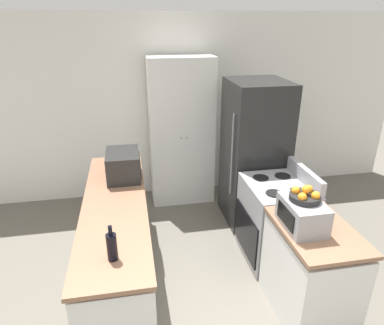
{
  "coord_description": "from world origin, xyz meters",
  "views": [
    {
      "loc": [
        -0.63,
        -1.65,
        2.51
      ],
      "look_at": [
        0.0,
        1.73,
        1.05
      ],
      "focal_mm": 32.0,
      "sensor_mm": 36.0,
      "label": 1
    }
  ],
  "objects_px": {
    "refrigerator": "(254,154)",
    "fruit_bowl": "(305,196)",
    "toaster_oven": "(302,214)",
    "wine_bottle": "(112,246)",
    "pantry_cabinet": "(181,132)",
    "microwave": "(123,165)",
    "stove": "(275,220)"
  },
  "relations": [
    {
      "from": "toaster_oven",
      "to": "microwave",
      "type": "bearing_deg",
      "value": 139.01
    },
    {
      "from": "pantry_cabinet",
      "to": "fruit_bowl",
      "type": "relative_size",
      "value": 8.11
    },
    {
      "from": "stove",
      "to": "fruit_bowl",
      "type": "height_order",
      "value": "fruit_bowl"
    },
    {
      "from": "microwave",
      "to": "toaster_oven",
      "type": "xyz_separation_m",
      "value": [
        1.45,
        -1.26,
        -0.03
      ]
    },
    {
      "from": "microwave",
      "to": "stove",
      "type": "bearing_deg",
      "value": -16.85
    },
    {
      "from": "refrigerator",
      "to": "fruit_bowl",
      "type": "bearing_deg",
      "value": -95.67
    },
    {
      "from": "refrigerator",
      "to": "wine_bottle",
      "type": "distance_m",
      "value": 2.43
    },
    {
      "from": "microwave",
      "to": "wine_bottle",
      "type": "bearing_deg",
      "value": -93.5
    },
    {
      "from": "pantry_cabinet",
      "to": "toaster_oven",
      "type": "xyz_separation_m",
      "value": [
        0.65,
        -2.32,
        -0.02
      ]
    },
    {
      "from": "stove",
      "to": "wine_bottle",
      "type": "bearing_deg",
      "value": -151.57
    },
    {
      "from": "toaster_oven",
      "to": "stove",
      "type": "bearing_deg",
      "value": 79.24
    },
    {
      "from": "pantry_cabinet",
      "to": "stove",
      "type": "xyz_separation_m",
      "value": [
        0.8,
        -1.54,
        -0.58
      ]
    },
    {
      "from": "stove",
      "to": "refrigerator",
      "type": "bearing_deg",
      "value": 88.43
    },
    {
      "from": "toaster_oven",
      "to": "pantry_cabinet",
      "type": "bearing_deg",
      "value": 105.65
    },
    {
      "from": "refrigerator",
      "to": "fruit_bowl",
      "type": "height_order",
      "value": "refrigerator"
    },
    {
      "from": "fruit_bowl",
      "to": "wine_bottle",
      "type": "bearing_deg",
      "value": -174.31
    },
    {
      "from": "toaster_oven",
      "to": "fruit_bowl",
      "type": "height_order",
      "value": "fruit_bowl"
    },
    {
      "from": "pantry_cabinet",
      "to": "microwave",
      "type": "relative_size",
      "value": 4.31
    },
    {
      "from": "wine_bottle",
      "to": "stove",
      "type": "bearing_deg",
      "value": 28.43
    },
    {
      "from": "fruit_bowl",
      "to": "microwave",
      "type": "bearing_deg",
      "value": 139.73
    },
    {
      "from": "microwave",
      "to": "fruit_bowl",
      "type": "distance_m",
      "value": 1.92
    },
    {
      "from": "microwave",
      "to": "refrigerator",
      "type": "bearing_deg",
      "value": 11.54
    },
    {
      "from": "pantry_cabinet",
      "to": "toaster_oven",
      "type": "height_order",
      "value": "pantry_cabinet"
    },
    {
      "from": "stove",
      "to": "refrigerator",
      "type": "distance_m",
      "value": 0.94
    },
    {
      "from": "stove",
      "to": "pantry_cabinet",
      "type": "bearing_deg",
      "value": 117.34
    },
    {
      "from": "toaster_oven",
      "to": "fruit_bowl",
      "type": "relative_size",
      "value": 1.66
    },
    {
      "from": "pantry_cabinet",
      "to": "toaster_oven",
      "type": "relative_size",
      "value": 4.87
    },
    {
      "from": "toaster_oven",
      "to": "wine_bottle",
      "type": "bearing_deg",
      "value": -174.99
    },
    {
      "from": "stove",
      "to": "fruit_bowl",
      "type": "distance_m",
      "value": 1.06
    },
    {
      "from": "refrigerator",
      "to": "wine_bottle",
      "type": "xyz_separation_m",
      "value": [
        -1.71,
        -1.73,
        0.08
      ]
    },
    {
      "from": "fruit_bowl",
      "to": "pantry_cabinet",
      "type": "bearing_deg",
      "value": 106.1
    },
    {
      "from": "toaster_oven",
      "to": "fruit_bowl",
      "type": "bearing_deg",
      "value": 55.03
    }
  ]
}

